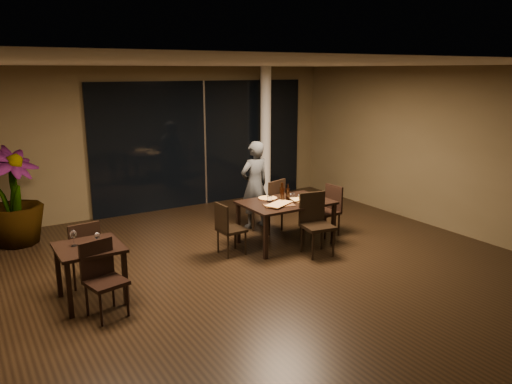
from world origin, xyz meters
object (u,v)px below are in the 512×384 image
Objects in this scene: chair_main_near at (315,220)px; bottle_b at (288,192)px; side_table at (89,255)px; potted_plant at (13,197)px; chair_main_far at (272,203)px; diner at (255,185)px; chair_side_near at (102,275)px; chair_side_far at (83,250)px; bottle_a at (282,192)px; bottle_c at (282,191)px; chair_main_right at (329,207)px; chair_main_left at (227,226)px; main_table at (286,206)px.

bottle_b reaches higher than chair_main_near.
potted_plant is (-0.56, 2.89, 0.22)m from side_table.
diner is (-0.10, 0.43, 0.27)m from chair_main_far.
chair_side_near is at bearing -79.99° from potted_plant.
potted_plant reaches higher than chair_side_far.
chair_side_far is (-3.50, -0.62, -0.04)m from chair_main_far.
chair_side_far is 2.85× the size of bottle_a.
chair_main_near is 1.07× the size of chair_side_near.
chair_main_near is at bearing -7.66° from chair_side_near.
bottle_c is (-0.16, 0.75, 0.34)m from chair_main_near.
chair_main_right is 0.97× the size of chair_side_near.
diner is 5.07× the size of bottle_a.
diner is at bearing -49.55° from chair_main_left.
chair_main_left is 2.85× the size of bottle_c.
chair_main_left is 2.25m from chair_side_far.
chair_side_far is at bearing 76.91° from chair_side_near.
bottle_b is (0.04, -1.03, 0.06)m from diner.
bottle_c is at bearing -29.82° from potted_plant.
chair_main_left is (-1.26, 0.66, -0.08)m from chair_main_near.
bottle_a reaches higher than chair_main_left.
diner reaches higher than chair_main_right.
bottle_c reaches higher than chair_side_far.
chair_main_far is (3.54, 1.16, -0.07)m from side_table.
bottle_b is (4.03, -2.33, 0.05)m from potted_plant.
bottle_a is (-1.02, 0.02, 0.41)m from chair_main_right.
chair_main_left is 2.46m from chair_side_near.
chair_side_far is at bearing -8.18° from chair_main_far.
main_table is 5.42× the size of bottle_b.
bottle_b is (1.19, 0.01, 0.41)m from chair_main_left.
bottle_a is (-0.10, -1.07, 0.09)m from diner.
chair_main_far is at bearing 72.60° from bottle_a.
chair_main_left is (-1.25, -0.61, -0.07)m from chair_main_far.
main_table is 1.13m from chair_main_left.
chair_side_near is 3.41m from potted_plant.
potted_plant is 6.08× the size of bottle_b.
bottle_a is at bearing 116.88° from chair_main_near.
chair_main_far is at bearing -65.77° from chair_main_left.
side_table is 2.65× the size of bottle_c.
potted_plant is (-0.59, 2.35, 0.32)m from chair_side_far.
diner reaches higher than bottle_a.
chair_main_right is 1.05m from bottle_c.
main_table is 1.62× the size of chair_side_near.
chair_side_near is at bearing -163.63° from bottle_b.
diner is (3.44, 1.59, 0.20)m from side_table.
side_table is at bearing -171.05° from bottle_a.
diner is at bearing -168.95° from chair_side_far.
chair_side_far is 3.58m from diner.
main_table is 4.61× the size of bottle_a.
side_table is 3.72m from chair_main_far.
chair_main_left is at bearing 161.23° from chair_main_near.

